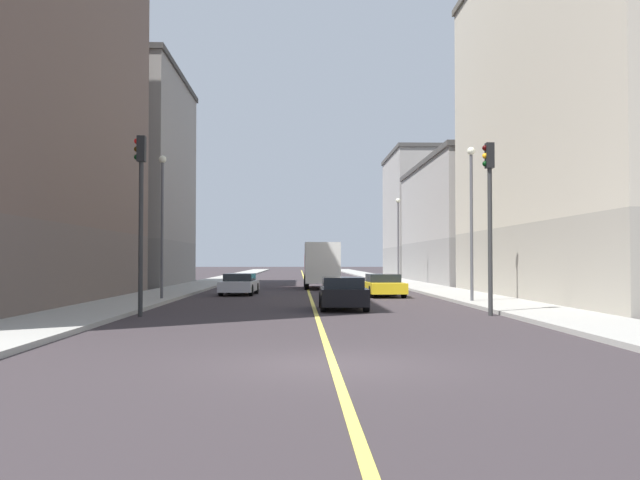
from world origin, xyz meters
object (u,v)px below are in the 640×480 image
building_left_near (628,111)px  building_left_far (442,215)px  traffic_light_right_near (141,200)px  street_lamp_left_far (398,231)px  car_teal (314,274)px  car_silver (239,284)px  street_lamp_right_near (162,211)px  car_blue (317,272)px  building_right_midblock (105,179)px  building_left_mid (489,223)px  car_yellow (383,285)px  box_truck (321,265)px  traffic_light_left_near (489,204)px  car_black (343,293)px  street_lamp_left_near (471,207)px

building_left_near → building_left_far: 45.41m
traffic_light_right_near → street_lamp_left_far: bearing=66.1°
car_teal → car_silver: (-4.90, -28.60, -0.06)m
street_lamp_right_near → car_silver: (3.15, 6.49, -3.69)m
car_teal → car_blue: car_teal is taller
building_right_midblock → car_teal: building_right_midblock is taller
building_right_midblock → car_silver: size_ratio=3.55×
building_left_mid → car_blue: bearing=122.7°
street_lamp_right_near → car_yellow: bearing=20.8°
building_left_near → building_left_mid: building_left_near is taller
box_truck → building_left_mid: bearing=35.8°
street_lamp_right_near → car_teal: size_ratio=1.60×
traffic_light_left_near → street_lamp_right_near: (-13.26, 9.07, 0.35)m
street_lamp_left_far → car_yellow: bearing=-100.8°
building_left_near → box_truck: 22.31m
car_yellow → car_blue: bearing=93.1°
building_left_far → car_yellow: (-11.72, -41.51, -6.45)m
street_lamp_left_far → box_truck: size_ratio=0.85×
traffic_light_left_near → car_black: (-5.00, 3.16, -3.31)m
car_teal → box_truck: (0.05, -19.80, 0.99)m
street_lamp_left_near → car_yellow: 8.21m
building_left_near → building_right_midblock: building_left_near is taller
traffic_light_right_near → street_lamp_left_near: street_lamp_left_near is taller
building_left_far → street_lamp_right_near: 51.15m
car_teal → car_blue: bearing=87.1°
street_lamp_left_near → car_teal: 38.14m
car_black → car_blue: 53.80m
traffic_light_right_near → street_lamp_right_near: size_ratio=0.92×
traffic_light_left_near → street_lamp_left_far: (1.02, 29.97, 0.26)m
car_silver → box_truck: (4.95, 8.80, 1.05)m
street_lamp_right_near → traffic_light_right_near: bearing=-83.8°
street_lamp_left_far → car_black: (-6.02, -26.80, -3.57)m
building_left_far → car_teal: bearing=-144.2°
street_lamp_left_far → car_blue: (-5.58, 27.00, -3.59)m
traffic_light_left_near → traffic_light_right_near: bearing=180.0°
street_lamp_left_near → street_lamp_right_near: bearing=170.6°
car_blue → traffic_light_left_near: bearing=-85.4°
street_lamp_right_near → car_silver: street_lamp_right_near is taller
street_lamp_right_near → car_black: (8.26, -5.91, -3.66)m
car_blue → car_yellow: bearing=-86.9°
building_left_mid → traffic_light_right_near: 41.22m
street_lamp_right_near → building_left_mid: bearing=48.6°
car_teal → car_blue: size_ratio=0.91×
car_yellow → building_left_near: bearing=-18.1°
building_left_mid → box_truck: bearing=-144.2°
building_left_mid → car_teal: 17.95m
traffic_light_right_near → car_silver: 16.08m
traffic_light_left_near → street_lamp_left_near: bearing=81.4°
building_left_mid → building_left_near: bearing=-90.0°
street_lamp_right_near → street_lamp_left_far: (14.27, 20.90, -0.09)m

